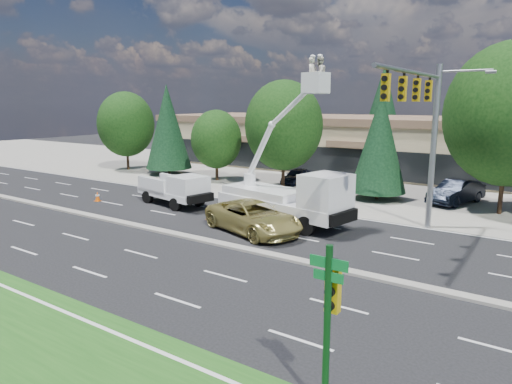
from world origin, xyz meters
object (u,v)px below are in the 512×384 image
Objects in this scene: signal_mast at (426,121)px; minivan at (253,217)px; street_sign_pole at (329,311)px; utility_pickup at (177,193)px; bucket_truck at (291,191)px.

minivan is at bearing -151.16° from signal_mast.
street_sign_pole is 22.41m from utility_pickup.
signal_mast is 8.10m from bucket_truck.
minivan is at bearing -5.63° from utility_pickup.
bucket_truck is 2.94m from minivan.
minivan is at bearing 130.82° from street_sign_pole.
street_sign_pole is at bearing -26.29° from utility_pickup.
utility_pickup is (-15.73, -1.79, -5.14)m from signal_mast.
utility_pickup is at bearing -173.50° from signal_mast.
signal_mast reaches higher than minivan.
bucket_truck is (-8.76, 13.76, -0.46)m from street_sign_pole.
signal_mast reaches higher than utility_pickup.
signal_mast is at bearing 24.40° from bucket_truck.
signal_mast is 10.22m from minivan.
utility_pickup is at bearing 142.35° from street_sign_pole.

